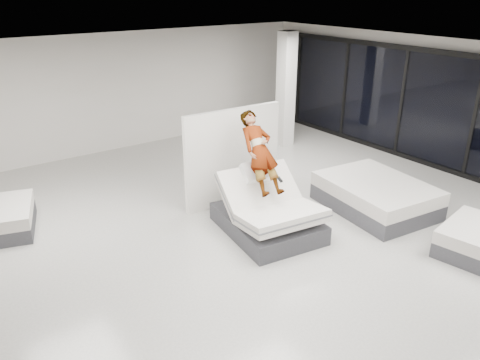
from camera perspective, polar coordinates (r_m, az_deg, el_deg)
The scene contains 8 objects.
room at distance 7.68m, azimuth 5.14°, elevation 1.50°, with size 14.00×14.04×3.20m.
hero_bed at distance 8.83m, azimuth 3.44°, elevation -4.15°, with size 1.76×2.18×1.25m.
person at distance 8.73m, azimuth 2.47°, elevation 1.85°, with size 0.62×0.41×1.71m, color slate.
remote at distance 8.64m, azimuth 4.88°, elevation 0.07°, with size 0.05×0.14×0.03m, color black.
divider_panel at distance 9.81m, azimuth -0.85°, elevation 2.86°, with size 2.26×0.10×2.05m, color white.
flat_bed_right_far at distance 10.13m, azimuth 16.20°, elevation -1.82°, with size 1.93×2.42×0.62m.
column at distance 13.46m, azimuth 5.61°, elevation 10.86°, with size 0.40×0.40×3.20m, color silver.
storefront_glazing at distance 12.26m, azimuth 26.67°, elevation 6.61°, with size 0.12×13.40×2.92m.
Camera 1 is at (-4.73, -5.36, 4.40)m, focal length 35.00 mm.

